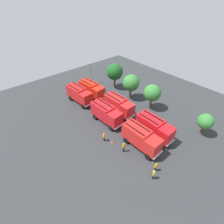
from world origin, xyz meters
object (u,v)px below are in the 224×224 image
lamppost (90,71)px  traffic_cone_2 (126,131)px  tree_1 (131,83)px  fire_truck_2 (141,138)px  fire_truck_3 (92,89)px  firefighter_0 (104,137)px  fire_truck_5 (154,127)px  firefighter_3 (153,174)px  traffic_cone_1 (99,104)px  fire_truck_4 (119,105)px  firefighter_4 (172,128)px  traffic_cone_0 (113,142)px  tree_0 (115,72)px  tree_2 (152,93)px  fire_truck_1 (106,113)px  fire_truck_0 (79,94)px  firefighter_1 (156,167)px  firefighter_2 (124,147)px  tree_3 (205,121)px

lamppost → traffic_cone_2: bearing=-18.3°
tree_1 → lamppost: 13.16m
fire_truck_2 → traffic_cone_2: size_ratio=11.68×
fire_truck_3 → firefighter_0: fire_truck_3 is taller
fire_truck_5 → firefighter_3: (5.55, -7.11, -1.16)m
tree_1 → traffic_cone_1: bearing=-108.6°
fire_truck_4 → firefighter_4: bearing=15.6°
fire_truck_3 → traffic_cone_1: size_ratio=11.11×
firefighter_0 → lamppost: (-19.97, 11.55, 2.60)m
fire_truck_3 → firefighter_0: (13.79, -7.34, -1.16)m
traffic_cone_0 → tree_0: bearing=137.1°
fire_truck_4 → traffic_cone_2: (5.46, -3.09, -1.84)m
tree_0 → tree_2: bearing=-2.1°
fire_truck_1 → fire_truck_2: size_ratio=1.01×
firefighter_4 → lamppost: size_ratio=0.28×
fire_truck_0 → lamppost: size_ratio=1.21×
traffic_cone_0 → firefighter_0: bearing=-151.0°
fire_truck_5 → traffic_cone_2: fire_truck_5 is taller
fire_truck_3 → tree_1: 9.69m
firefighter_1 → lamppost: (-29.96, 9.65, 2.70)m
tree_1 → traffic_cone_0: size_ratio=10.74×
firefighter_0 → tree_0: bearing=44.9°
fire_truck_4 → traffic_cone_0: 9.24m
fire_truck_3 → fire_truck_4: (9.38, 0.36, 0.00)m
fire_truck_0 → tree_1: bearing=53.2°
firefighter_0 → firefighter_3: 10.60m
fire_truck_5 → firefighter_2: size_ratio=3.91×
firefighter_2 → traffic_cone_1: firefighter_2 is taller
traffic_cone_0 → firefighter_3: bearing=-1.5°
fire_truck_3 → tree_2: 14.65m
lamppost → fire_truck_5: bearing=-8.9°
fire_truck_5 → lamppost: lamppost is taller
tree_2 → tree_0: bearing=177.9°
firefighter_4 → tree_0: bearing=-8.7°
firefighter_1 → traffic_cone_0: (-8.58, -1.12, -0.61)m
fire_truck_5 → traffic_cone_2: (-3.98, -3.05, -1.84)m
fire_truck_0 → fire_truck_5: same height
tree_3 → firefighter_0: bearing=-125.5°
fire_truck_4 → firefighter_4: fire_truck_4 is taller
firefighter_4 → firefighter_1: bearing=111.4°
firefighter_4 → firefighter_0: bearing=60.6°
fire_truck_4 → firefighter_3: fire_truck_4 is taller
fire_truck_1 → fire_truck_5: size_ratio=1.01×
fire_truck_3 → traffic_cone_0: fire_truck_3 is taller
fire_truck_1 → tree_1: bearing=104.9°
firefighter_4 → tree_1: bearing=-10.3°
traffic_cone_0 → lamppost: size_ratio=0.09×
firefighter_4 → fire_truck_5: bearing=65.7°
fire_truck_2 → tree_3: 12.41m
tree_1 → tree_2: bearing=3.5°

